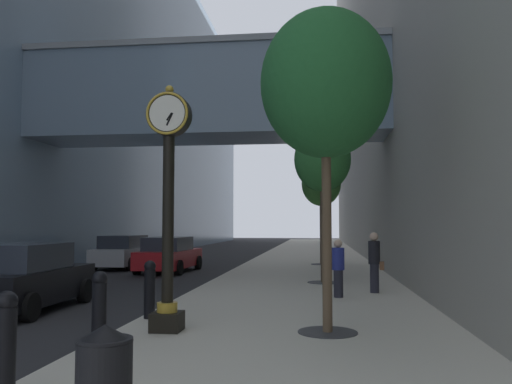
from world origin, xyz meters
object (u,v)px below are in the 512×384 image
at_px(bollard_nearest, 6,342).
at_px(pedestrian_by_clock, 338,267).
at_px(bollard_third, 150,288).
at_px(car_silver_far, 125,252).
at_px(trash_bin, 104,380).
at_px(street_tree_mid_far, 321,184).
at_px(car_red_near, 169,255).
at_px(bollard_second, 99,307).
at_px(car_black_mid, 25,278).
at_px(street_tree_near, 326,85).
at_px(pedestrian_walking, 374,261).
at_px(street_clock, 168,194).
at_px(street_tree_mid_near, 322,160).

relative_size(bollard_nearest, pedestrian_by_clock, 0.77).
height_order(bollard_third, car_silver_far, car_silver_far).
relative_size(trash_bin, car_silver_far, 0.22).
xyz_separation_m(street_tree_mid_far, car_red_near, (-6.86, -3.46, -3.40)).
distance_m(trash_bin, car_silver_far, 21.39).
bearing_deg(bollard_second, car_red_near, 102.01).
xyz_separation_m(pedestrian_by_clock, car_black_mid, (-7.74, -2.36, -0.16)).
relative_size(street_tree_near, car_red_near, 1.33).
relative_size(pedestrian_by_clock, car_black_mid, 0.37).
distance_m(bollard_third, trash_bin, 6.29).
xyz_separation_m(bollard_second, trash_bin, (1.58, -3.51, -0.10)).
relative_size(bollard_second, pedestrian_walking, 0.69).
relative_size(street_clock, car_black_mid, 1.10).
bearing_deg(bollard_nearest, street_clock, 79.11).
xyz_separation_m(street_tree_near, car_black_mid, (-7.36, 2.38, -3.97)).
bearing_deg(bollard_second, car_silver_far, 109.67).
height_order(bollard_third, street_tree_near, street_tree_near).
distance_m(street_clock, street_tree_mid_far, 17.16).
relative_size(street_tree_mid_near, street_tree_mid_far, 1.03).
distance_m(bollard_second, pedestrian_by_clock, 7.50).
bearing_deg(pedestrian_walking, car_black_mid, -158.50).
xyz_separation_m(street_tree_mid_far, pedestrian_walking, (1.47, -10.76, -3.10)).
distance_m(bollard_nearest, pedestrian_walking, 11.25).
height_order(street_tree_near, pedestrian_by_clock, street_tree_near).
height_order(street_tree_mid_far, car_silver_far, street_tree_mid_far).
relative_size(street_clock, street_tree_mid_far, 0.89).
height_order(bollard_third, car_black_mid, car_black_mid).
relative_size(street_clock, street_tree_mid_near, 0.87).
bearing_deg(street_tree_near, bollard_nearest, -132.17).
relative_size(bollard_nearest, pedestrian_walking, 0.69).
bearing_deg(trash_bin, pedestrian_by_clock, 75.55).
xyz_separation_m(bollard_third, pedestrian_by_clock, (4.11, 3.71, 0.19)).
bearing_deg(street_tree_near, bollard_third, 164.61).
relative_size(bollard_third, street_tree_mid_near, 0.23).
bearing_deg(pedestrian_walking, street_tree_near, -104.09).
height_order(street_tree_mid_far, pedestrian_walking, street_tree_mid_far).
xyz_separation_m(car_red_near, car_black_mid, (-0.50, -10.78, 0.03)).
bearing_deg(car_black_mid, street_tree_mid_far, 62.66).
bearing_deg(pedestrian_walking, street_tree_mid_near, 120.92).
distance_m(trash_bin, pedestrian_by_clock, 10.11).
bearing_deg(car_silver_far, street_clock, -66.34).
height_order(bollard_nearest, bollard_third, same).
height_order(bollard_second, bollard_third, same).
height_order(bollard_second, car_black_mid, car_black_mid).
xyz_separation_m(bollard_nearest, bollard_second, (0.00, 2.57, 0.00)).
height_order(bollard_nearest, street_tree_near, street_tree_near).
distance_m(bollard_second, trash_bin, 3.85).
bearing_deg(bollard_second, pedestrian_by_clock, 56.82).
distance_m(street_tree_mid_near, pedestrian_by_clock, 4.94).
bearing_deg(street_tree_mid_far, car_black_mid, -117.34).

